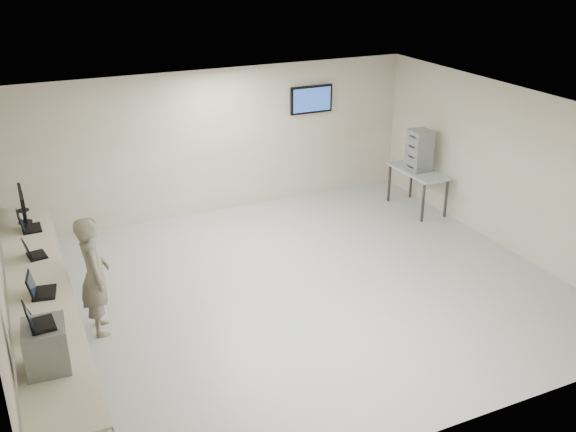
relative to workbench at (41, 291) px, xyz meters
name	(u,v)px	position (x,y,z in m)	size (l,w,h in m)	color
room	(294,203)	(3.62, 0.06, 0.58)	(8.01, 7.01, 2.81)	silver
workbench	(41,291)	(0.00, 0.00, 0.00)	(0.76, 6.00, 0.90)	beige
equipment_box	(46,346)	(-0.06, -1.83, 0.33)	(0.42, 0.48, 0.50)	gray
laptop_on_box	(36,321)	(-0.11, -1.83, 0.64)	(0.29, 0.34, 0.25)	black
laptop_0	(42,326)	(-0.07, -1.11, 0.14)	(0.32, 0.37, 0.26)	black
laptop_1	(39,289)	(-0.02, -0.23, 0.15)	(0.37, 0.42, 0.30)	black
laptop_2	(32,252)	(-0.01, 0.91, 0.14)	(0.31, 0.36, 0.25)	black
laptop_3	(27,225)	(-0.01, 1.91, 0.15)	(0.32, 0.39, 0.30)	black
monitor_near	(23,206)	(-0.01, 2.21, 0.35)	(0.21, 0.47, 0.47)	black
monitor_far	(21,196)	(-0.01, 2.74, 0.32)	(0.19, 0.42, 0.42)	black
soldier	(95,276)	(0.69, 0.09, 0.02)	(0.62, 0.41, 1.69)	#56584C
side_table	(418,174)	(7.19, 1.90, -0.08)	(0.64, 1.36, 0.82)	#97A2A9
storage_bins	(419,151)	(7.17, 1.90, 0.40)	(0.38, 0.42, 0.81)	gray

